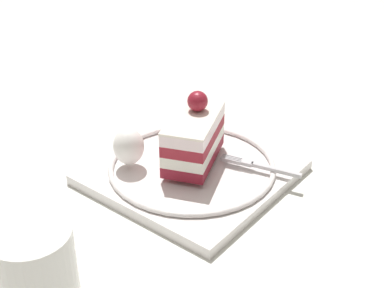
{
  "coord_description": "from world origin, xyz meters",
  "views": [
    {
      "loc": [
        -0.37,
        0.46,
        0.41
      ],
      "look_at": [
        0.03,
        -0.01,
        0.05
      ],
      "focal_mm": 50.9,
      "sensor_mm": 36.0,
      "label": 1
    }
  ],
  "objects_px": {
    "cake_slice": "(194,137)",
    "drink_glass_near": "(38,281)",
    "whipped_cream_dollop": "(129,146)",
    "fork": "(258,166)",
    "dessert_plate": "(192,170)"
  },
  "relations": [
    {
      "from": "whipped_cream_dollop",
      "to": "fork",
      "type": "bearing_deg",
      "value": -143.75
    },
    {
      "from": "drink_glass_near",
      "to": "cake_slice",
      "type": "bearing_deg",
      "value": -79.5
    },
    {
      "from": "dessert_plate",
      "to": "fork",
      "type": "height_order",
      "value": "fork"
    },
    {
      "from": "dessert_plate",
      "to": "fork",
      "type": "xyz_separation_m",
      "value": [
        -0.07,
        -0.05,
        0.01
      ]
    },
    {
      "from": "dessert_plate",
      "to": "fork",
      "type": "distance_m",
      "value": 0.09
    },
    {
      "from": "whipped_cream_dollop",
      "to": "fork",
      "type": "xyz_separation_m",
      "value": [
        -0.14,
        -0.1,
        -0.02
      ]
    },
    {
      "from": "cake_slice",
      "to": "drink_glass_near",
      "type": "bearing_deg",
      "value": 100.5
    },
    {
      "from": "cake_slice",
      "to": "whipped_cream_dollop",
      "type": "xyz_separation_m",
      "value": [
        0.06,
        0.06,
        -0.01
      ]
    },
    {
      "from": "cake_slice",
      "to": "drink_glass_near",
      "type": "relative_size",
      "value": 1.22
    },
    {
      "from": "cake_slice",
      "to": "drink_glass_near",
      "type": "xyz_separation_m",
      "value": [
        -0.05,
        0.29,
        -0.01
      ]
    },
    {
      "from": "whipped_cream_dollop",
      "to": "drink_glass_near",
      "type": "bearing_deg",
      "value": 116.59
    },
    {
      "from": "fork",
      "to": "dessert_plate",
      "type": "bearing_deg",
      "value": 33.79
    },
    {
      "from": "drink_glass_near",
      "to": "dessert_plate",
      "type": "bearing_deg",
      "value": -80.17
    },
    {
      "from": "cake_slice",
      "to": "whipped_cream_dollop",
      "type": "height_order",
      "value": "cake_slice"
    },
    {
      "from": "dessert_plate",
      "to": "fork",
      "type": "bearing_deg",
      "value": -146.21
    }
  ]
}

